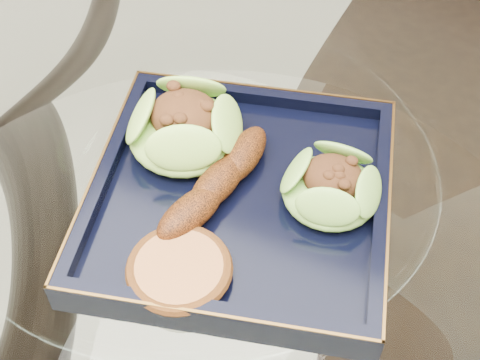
% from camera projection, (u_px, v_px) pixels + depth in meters
% --- Properties ---
extents(dining_table, '(1.13, 1.13, 0.77)m').
position_uv_depth(dining_table, '(207.00, 289.00, 0.76)').
color(dining_table, white).
rests_on(dining_table, ground).
extents(navy_plate, '(0.33, 0.33, 0.02)m').
position_uv_depth(navy_plate, '(240.00, 201.00, 0.62)').
color(navy_plate, black).
rests_on(navy_plate, dining_table).
extents(lettuce_wrap_left, '(0.11, 0.11, 0.04)m').
position_uv_depth(lettuce_wrap_left, '(185.00, 129.00, 0.64)').
color(lettuce_wrap_left, '#75B133').
rests_on(lettuce_wrap_left, navy_plate).
extents(lettuce_wrap_right, '(0.11, 0.11, 0.03)m').
position_uv_depth(lettuce_wrap_right, '(331.00, 188.00, 0.60)').
color(lettuce_wrap_right, '#578D28').
rests_on(lettuce_wrap_right, navy_plate).
extents(roasted_plantain, '(0.06, 0.15, 0.03)m').
position_uv_depth(roasted_plantain, '(218.00, 182.00, 0.60)').
color(roasted_plantain, '#5C2709').
rests_on(roasted_plantain, navy_plate).
extents(crumb_patty, '(0.08, 0.08, 0.01)m').
position_uv_depth(crumb_patty, '(179.00, 270.00, 0.55)').
color(crumb_patty, '#B4703C').
rests_on(crumb_patty, navy_plate).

